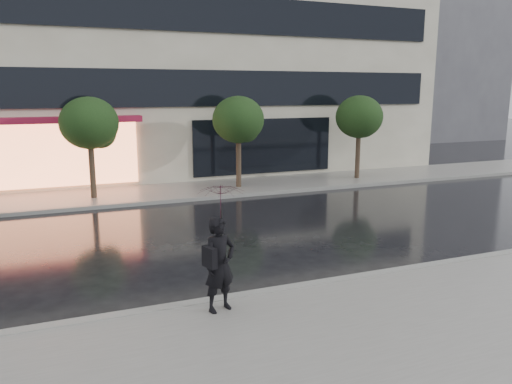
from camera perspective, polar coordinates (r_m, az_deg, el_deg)
ground at (r=11.61m, az=1.02°, el=-9.73°), size 120.00×120.00×0.00m
sidewalk_near at (r=8.96m, az=9.49°, el=-16.27°), size 60.00×4.50×0.12m
sidewalk_far at (r=21.06m, az=-9.90°, el=0.00°), size 60.00×3.50×0.12m
curb_near at (r=10.74m, az=3.14°, el=-11.17°), size 60.00×0.25×0.14m
curb_far at (r=19.39m, az=-8.81°, el=-0.93°), size 60.00×0.25×0.14m
bg_building_right at (r=48.67m, az=17.20°, el=15.52°), size 12.00×12.00×16.00m
tree_mid_west at (r=20.07m, az=-18.35°, el=7.28°), size 2.20×2.20×3.99m
tree_mid_east at (r=21.32m, az=-1.91°, el=8.07°), size 2.20×2.20×3.99m
tree_far_east at (r=24.04m, az=11.80°, el=8.23°), size 2.20×2.20×3.99m
pedestrian_with_umbrella at (r=9.26m, az=-4.08°, el=-4.74°), size 1.09×1.10×2.42m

